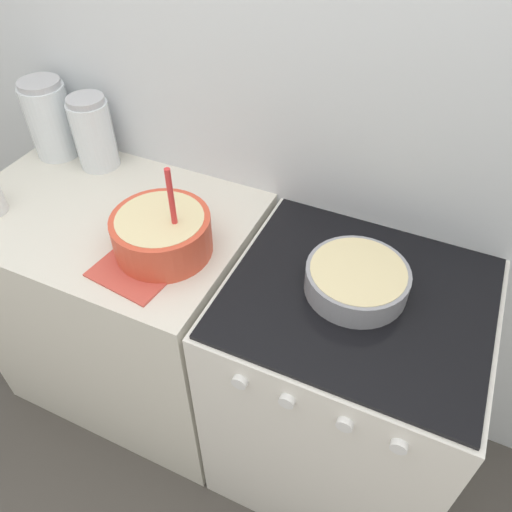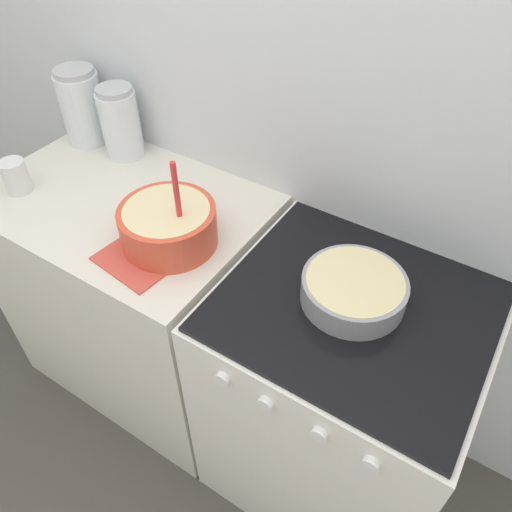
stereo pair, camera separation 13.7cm
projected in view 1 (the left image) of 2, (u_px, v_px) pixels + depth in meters
The scene contains 9 objects.
ground_plane at pixel (204, 487), 1.88m from camera, with size 12.00×12.00×0.00m, color #4C4742.
wall_back at pixel (283, 116), 1.49m from camera, with size 4.87×0.05×2.40m.
countertop_cabinet at pixel (128, 307), 1.91m from camera, with size 0.94×0.64×0.93m.
stove at pixel (339, 388), 1.65m from camera, with size 0.72×0.66×0.93m.
mixing_bowl at pixel (162, 232), 1.41m from camera, with size 0.28×0.28×0.30m.
baking_pan at pixel (357, 279), 1.32m from camera, with size 0.27×0.27×0.08m.
storage_jar_left at pixel (51, 124), 1.76m from camera, with size 0.16×0.16×0.28m.
storage_jar_middle at pixel (95, 137), 1.71m from camera, with size 0.14×0.14×0.25m.
recipe_page at pixel (143, 263), 1.42m from camera, with size 0.25×0.27×0.01m.
Camera 1 is at (0.49, -0.60, 1.93)m, focal length 35.00 mm.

